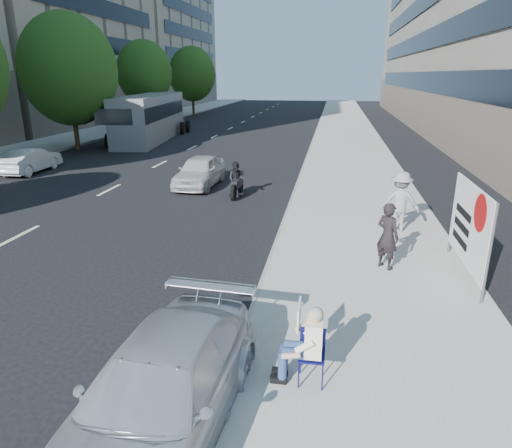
% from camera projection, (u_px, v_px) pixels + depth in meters
% --- Properties ---
extents(ground, '(160.00, 160.00, 0.00)m').
position_uv_depth(ground, '(205.00, 278.00, 11.16)').
color(ground, black).
rests_on(ground, ground).
extents(near_sidewalk, '(5.00, 120.00, 0.15)m').
position_uv_depth(near_sidewalk, '(349.00, 151.00, 29.24)').
color(near_sidewalk, '#99978F').
rests_on(near_sidewalk, ground).
extents(far_sidewalk, '(4.50, 120.00, 0.15)m').
position_uv_depth(far_sidewalk, '(54.00, 143.00, 32.51)').
color(far_sidewalk, '#99978F').
rests_on(far_sidewalk, ground).
extents(far_bldg_north, '(22.00, 28.00, 28.00)m').
position_uv_depth(far_bldg_north, '(122.00, 11.00, 69.59)').
color(far_bldg_north, tan).
rests_on(far_bldg_north, ground).
extents(tree_far_c, '(6.00, 6.00, 8.47)m').
position_uv_depth(tree_far_c, '(69.00, 70.00, 28.61)').
color(tree_far_c, '#382616').
rests_on(tree_far_c, ground).
extents(tree_far_d, '(4.80, 4.80, 7.65)m').
position_uv_depth(tree_far_d, '(144.00, 73.00, 39.89)').
color(tree_far_d, '#382616').
rests_on(tree_far_d, ground).
extents(tree_far_e, '(5.40, 5.40, 7.89)m').
position_uv_depth(tree_far_e, '(192.00, 74.00, 53.04)').
color(tree_far_e, '#382616').
rests_on(tree_far_e, ground).
extents(seated_protester, '(0.83, 1.11, 1.31)m').
position_uv_depth(seated_protester, '(305.00, 340.00, 7.00)').
color(seated_protester, '#151458').
rests_on(seated_protester, near_sidewalk).
extents(jogger, '(1.22, 0.74, 1.84)m').
position_uv_depth(jogger, '(400.00, 202.00, 13.85)').
color(jogger, gray).
rests_on(jogger, near_sidewalk).
extents(pedestrian_woman, '(0.72, 0.71, 1.67)m').
position_uv_depth(pedestrian_woman, '(388.00, 236.00, 11.16)').
color(pedestrian_woman, black).
rests_on(pedestrian_woman, near_sidewalk).
extents(protest_banner, '(0.08, 3.06, 2.20)m').
position_uv_depth(protest_banner, '(469.00, 225.00, 10.65)').
color(protest_banner, '#4C4C4C').
rests_on(protest_banner, near_sidewalk).
extents(parked_sedan, '(2.20, 4.75, 1.34)m').
position_uv_depth(parked_sedan, '(159.00, 393.00, 6.14)').
color(parked_sedan, silver).
rests_on(parked_sedan, ground).
extents(white_sedan_near, '(1.70, 3.99, 1.34)m').
position_uv_depth(white_sedan_near, '(200.00, 171.00, 20.19)').
color(white_sedan_near, silver).
rests_on(white_sedan_near, ground).
extents(white_sedan_mid, '(1.44, 3.83, 1.25)m').
position_uv_depth(white_sedan_mid, '(30.00, 160.00, 23.01)').
color(white_sedan_mid, silver).
rests_on(white_sedan_mid, ground).
extents(motorcycle, '(0.70, 2.04, 1.42)m').
position_uv_depth(motorcycle, '(237.00, 181.00, 18.44)').
color(motorcycle, black).
rests_on(motorcycle, ground).
extents(bus, '(3.97, 12.30, 3.30)m').
position_uv_depth(bus, '(151.00, 118.00, 34.35)').
color(bus, slate).
rests_on(bus, ground).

